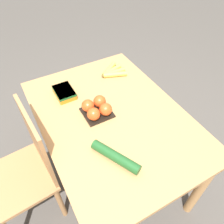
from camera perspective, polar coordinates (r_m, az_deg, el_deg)
The scene contains 7 objects.
ground_plane at distance 1.96m, azimuth 0.00°, elevation -15.83°, with size 12.00×12.00×0.00m, color #4C4742.
dining_table at distance 1.43m, azimuth 0.00°, elevation -3.83°, with size 1.19×0.85×0.74m.
chair at distance 1.53m, azimuth -21.36°, elevation -14.14°, with size 0.45×0.43×0.92m.
banana_bunch at distance 1.67m, azimuth 0.07°, elevation 10.46°, with size 0.19×0.19×0.04m.
tomato_pack at distance 1.34m, azimuth -4.00°, elevation 1.00°, with size 0.17×0.17×0.09m.
carrot_bag at distance 1.51m, azimuth -12.37°, elevation 5.10°, with size 0.17×0.12×0.05m.
cucumber_near at distance 1.14m, azimuth 0.90°, elevation -11.57°, with size 0.27×0.17×0.05m.
Camera 1 is at (-0.81, 0.45, 1.73)m, focal length 35.00 mm.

